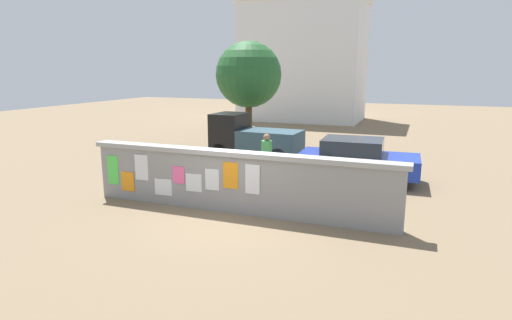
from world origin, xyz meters
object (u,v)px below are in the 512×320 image
(tree_roadside, at_px, (249,75))
(bicycle_near, at_px, (279,187))
(motorcycle, at_px, (210,174))
(auto_rickshaw_truck, at_px, (252,138))
(car_parked, at_px, (357,159))
(person_walking, at_px, (267,153))

(tree_roadside, bearing_deg, bicycle_near, -62.20)
(motorcycle, bearing_deg, auto_rickshaw_truck, 95.26)
(car_parked, distance_m, motorcycle, 4.79)
(person_walking, distance_m, tree_roadside, 7.41)
(motorcycle, height_order, person_walking, person_walking)
(car_parked, height_order, person_walking, person_walking)
(tree_roadside, bearing_deg, person_walking, -63.00)
(auto_rickshaw_truck, distance_m, bicycle_near, 5.51)
(car_parked, bearing_deg, auto_rickshaw_truck, 157.49)
(auto_rickshaw_truck, height_order, person_walking, auto_rickshaw_truck)
(motorcycle, relative_size, tree_roadside, 0.38)
(tree_roadside, bearing_deg, auto_rickshaw_truck, -65.57)
(car_parked, height_order, bicycle_near, car_parked)
(auto_rickshaw_truck, xyz_separation_m, person_walking, (1.81, -3.22, 0.09))
(person_walking, xyz_separation_m, tree_roadside, (-3.19, 6.26, 2.35))
(car_parked, relative_size, tree_roadside, 0.79)
(motorcycle, xyz_separation_m, bicycle_near, (2.33, -0.36, -0.10))
(motorcycle, bearing_deg, car_parked, 32.42)
(tree_roadside, bearing_deg, motorcycle, -76.51)
(auto_rickshaw_truck, bearing_deg, bicycle_near, -60.15)
(person_walking, bearing_deg, auto_rickshaw_truck, 119.33)
(auto_rickshaw_truck, height_order, bicycle_near, auto_rickshaw_truck)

